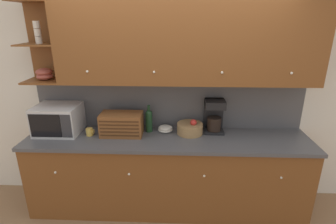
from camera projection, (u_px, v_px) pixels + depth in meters
name	position (u px, v px, depth m)	size (l,w,h in m)	color
ground_plane	(169.00, 189.00, 3.61)	(24.00, 24.00, 0.00)	#896647
wall_back	(169.00, 98.00, 3.20)	(5.61, 0.06, 2.60)	silver
counter_unit	(168.00, 173.00, 3.15)	(3.23, 0.67, 0.94)	brown
backsplash_panel	(169.00, 104.00, 3.19)	(3.21, 0.01, 0.61)	#4C4C51
upper_cabinets	(184.00, 43.00, 2.77)	(3.21, 0.38, 0.86)	brown
microwave	(58.00, 119.00, 3.07)	(0.50, 0.42, 0.33)	silver
mug	(90.00, 132.00, 3.03)	(0.09, 0.08, 0.09)	gold
bread_box	(122.00, 124.00, 3.02)	(0.48, 0.27, 0.26)	brown
wine_bottle	(149.00, 120.00, 3.10)	(0.08, 0.08, 0.33)	#19381E
bowl_stack_on_counter	(165.00, 129.00, 3.14)	(0.18, 0.18, 0.07)	silver
fruit_basket	(190.00, 128.00, 3.07)	(0.30, 0.30, 0.19)	#937047
coffee_maker	(214.00, 116.00, 3.10)	(0.23, 0.22, 0.39)	black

